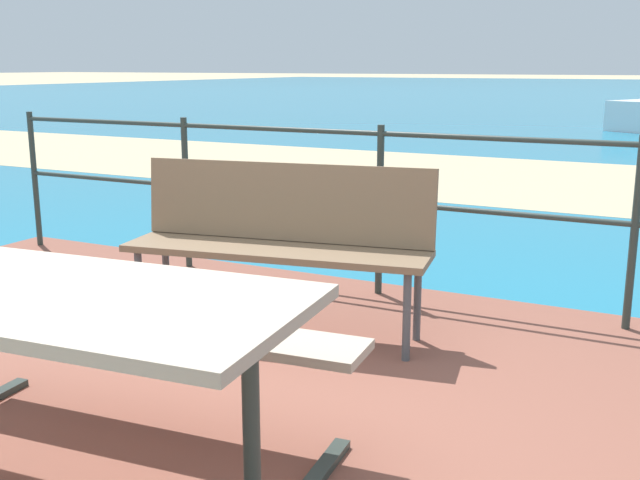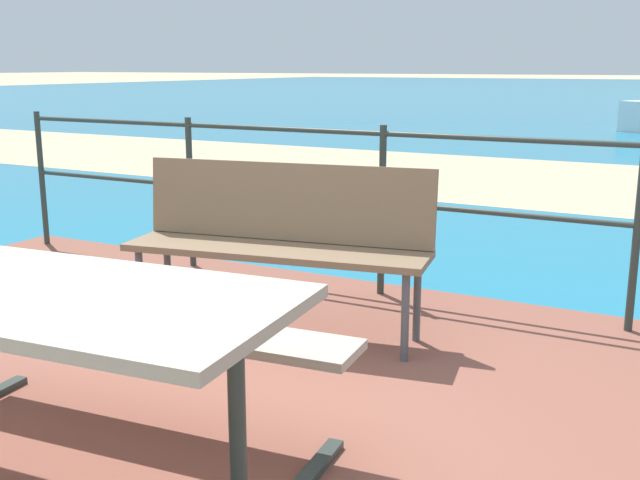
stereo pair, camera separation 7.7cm
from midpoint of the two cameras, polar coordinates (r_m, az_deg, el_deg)
The scene contains 6 objects.
ground_plane at distance 3.01m, azimuth -14.88°, elevation -16.89°, with size 240.00×240.00×0.00m, color tan.
patio_paving at distance 2.99m, azimuth -14.91°, elevation -16.39°, with size 6.40×5.20×0.06m, color brown.
beach_strip at distance 10.30m, azimuth 16.54°, elevation 4.26°, with size 54.00×4.36×0.01m, color tan.
picnic_table at distance 2.56m, azimuth -21.92°, elevation -7.13°, with size 1.91×1.66×0.76m.
park_bench at distance 4.04m, azimuth -3.52°, elevation 0.68°, with size 1.67×0.68×0.91m.
railing_fence at distance 4.71m, azimuth 4.06°, elevation 3.90°, with size 5.94×0.04×1.06m.
Camera 1 is at (1.76, -1.93, 1.48)m, focal length 42.62 mm.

